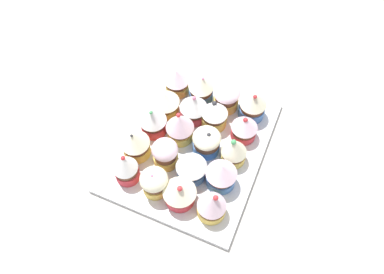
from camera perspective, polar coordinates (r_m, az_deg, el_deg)
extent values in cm
cube|color=beige|center=(86.08, 0.00, -1.99)|extent=(180.00, 180.00, 3.00)
cube|color=silver|center=(84.26, 0.00, -1.29)|extent=(37.94, 31.44, 1.20)
cylinder|color=#EFC651|center=(91.66, -2.29, 7.61)|extent=(5.54, 5.54, 2.41)
cylinder|color=brown|center=(90.14, -2.33, 8.41)|extent=(4.94, 4.94, 1.53)
cone|color=silver|center=(88.36, -2.39, 9.38)|extent=(6.05, 6.05, 3.15)
cylinder|color=#EFC651|center=(88.10, -4.06, 4.51)|extent=(6.17, 6.17, 2.33)
cylinder|color=brown|center=(86.69, -4.13, 5.20)|extent=(5.52, 5.52, 1.19)
cone|color=#F4EDC6|center=(85.11, -4.21, 6.00)|extent=(6.74, 6.74, 2.80)
cylinder|color=#D1333D|center=(84.94, -5.94, 1.45)|extent=(5.81, 5.81, 2.68)
cylinder|color=brown|center=(83.23, -6.07, 2.23)|extent=(5.24, 5.24, 1.44)
cone|color=white|center=(81.06, -6.24, 3.27)|extent=(6.22, 6.22, 3.84)
sphere|color=#4CB266|center=(79.34, -6.35, 3.75)|extent=(0.77, 0.77, 0.77)
cylinder|color=#EFC651|center=(82.40, -8.48, -1.90)|extent=(5.96, 5.96, 2.67)
cylinder|color=brown|center=(80.58, -8.67, -1.15)|extent=(5.52, 5.52, 1.59)
cone|color=#F4EDC6|center=(78.53, -8.90, -0.25)|extent=(6.33, 6.33, 3.25)
sphere|color=#333338|center=(77.19, -9.31, 0.21)|extent=(0.60, 0.60, 0.60)
cylinder|color=#D1333D|center=(79.88, -9.91, -5.58)|extent=(5.21, 5.21, 2.72)
cylinder|color=brown|center=(78.03, -10.13, -4.90)|extent=(4.81, 4.81, 1.47)
cone|color=white|center=(75.83, -10.42, -4.04)|extent=(5.23, 5.23, 3.57)
sphere|color=red|center=(74.58, -10.60, -3.21)|extent=(0.98, 0.98, 0.98)
cylinder|color=#477AC6|center=(90.07, 1.40, 6.54)|extent=(5.72, 5.72, 2.69)
cylinder|color=brown|center=(88.46, 1.42, 7.37)|extent=(5.36, 5.36, 1.43)
cone|color=#F4EDC6|center=(86.73, 1.46, 8.30)|extent=(5.81, 5.81, 3.06)
sphere|color=pink|center=(85.72, 1.74, 8.97)|extent=(0.67, 0.67, 0.67)
cylinder|color=#D1333D|center=(86.80, 0.24, 3.61)|extent=(6.20, 6.20, 2.46)
cylinder|color=brown|center=(85.28, 0.25, 4.34)|extent=(5.64, 5.64, 1.27)
cone|color=white|center=(83.28, 0.26, 5.34)|extent=(6.39, 6.39, 3.70)
sphere|color=pink|center=(81.86, 0.34, 6.01)|extent=(0.90, 0.90, 0.90)
cylinder|color=#EFC651|center=(83.66, -1.81, 0.48)|extent=(5.73, 5.73, 2.59)
cylinder|color=brown|center=(81.97, -1.85, 1.23)|extent=(5.10, 5.10, 1.43)
cone|color=silver|center=(79.78, -1.90, 2.26)|extent=(6.26, 6.26, 3.83)
sphere|color=red|center=(78.71, -2.11, 3.38)|extent=(0.98, 0.98, 0.98)
cylinder|color=#EFC651|center=(80.66, -4.05, -3.33)|extent=(5.40, 5.40, 2.54)
cylinder|color=brown|center=(78.88, -4.14, -2.63)|extent=(4.85, 4.85, 1.51)
ellipsoid|color=silver|center=(77.24, -4.22, -1.95)|extent=(5.59, 5.59, 3.80)
cylinder|color=#EFC651|center=(77.96, -5.68, -7.63)|extent=(5.22, 5.22, 2.43)
cylinder|color=brown|center=(76.25, -5.80, -7.06)|extent=(4.65, 4.65, 1.35)
ellipsoid|color=#F4EDC6|center=(74.65, -5.91, -6.49)|extent=(5.76, 5.76, 3.65)
sphere|color=pink|center=(73.09, -6.17, -5.97)|extent=(0.66, 0.66, 0.66)
cylinder|color=#EFC651|center=(88.90, 5.21, 5.29)|extent=(5.87, 5.87, 2.73)
cylinder|color=brown|center=(87.26, 5.32, 6.11)|extent=(5.19, 5.19, 1.42)
ellipsoid|color=silver|center=(85.98, 5.40, 6.78)|extent=(6.21, 6.21, 3.10)
cylinder|color=#EFC651|center=(85.75, 3.41, 2.60)|extent=(5.88, 5.88, 2.71)
cylinder|color=brown|center=(84.02, 3.48, 3.41)|extent=(5.20, 5.20, 1.51)
cone|color=white|center=(82.26, 3.56, 4.27)|extent=(5.96, 5.96, 2.83)
sphere|color=#333338|center=(81.67, 3.48, 5.19)|extent=(1.11, 1.11, 1.11)
cylinder|color=#477AC6|center=(82.13, 2.24, -1.37)|extent=(6.03, 6.03, 2.47)
cylinder|color=brown|center=(80.48, 2.29, -0.68)|extent=(5.66, 5.66, 1.35)
ellipsoid|color=#F4EDC6|center=(79.09, 2.33, -0.07)|extent=(6.19, 6.19, 3.21)
sphere|color=#333338|center=(77.59, 2.53, 0.18)|extent=(0.95, 0.95, 0.95)
cylinder|color=#477AC6|center=(79.05, -0.09, -5.40)|extent=(6.20, 6.20, 2.40)
cylinder|color=brown|center=(77.37, -0.10, -4.78)|extent=(5.52, 5.52, 1.36)
cone|color=white|center=(75.41, -0.10, -4.02)|extent=(6.55, 6.55, 3.06)
cylinder|color=#D1333D|center=(76.78, -1.87, -9.21)|extent=(6.17, 6.17, 2.32)
cylinder|color=brown|center=(75.06, -1.91, -8.67)|extent=(5.57, 5.57, 1.42)
cone|color=#F4EDC6|center=(72.99, -1.96, -7.97)|extent=(6.85, 6.85, 3.08)
sphere|color=red|center=(71.50, -1.90, -7.95)|extent=(1.10, 1.10, 1.10)
cylinder|color=#477AC6|center=(88.19, 9.13, 3.96)|extent=(6.12, 6.12, 2.70)
cylinder|color=brown|center=(86.50, 9.32, 4.77)|extent=(5.58, 5.58, 1.54)
cone|color=#F4EDC6|center=(84.60, 9.54, 5.74)|extent=(6.16, 6.16, 3.29)
sphere|color=red|center=(83.16, 9.68, 6.14)|extent=(0.93, 0.93, 0.93)
cylinder|color=#D1333D|center=(84.78, 7.89, 0.64)|extent=(5.69, 5.69, 2.24)
cylinder|color=brown|center=(83.36, 8.03, 1.27)|extent=(5.41, 5.41, 1.17)
cone|color=silver|center=(81.70, 8.20, 2.03)|extent=(5.91, 5.91, 2.83)
sphere|color=red|center=(80.74, 8.23, 2.61)|extent=(1.05, 1.05, 1.05)
cylinder|color=#EFC651|center=(81.27, 6.26, -3.14)|extent=(5.45, 5.45, 2.21)
cylinder|color=brown|center=(79.84, 6.37, -2.57)|extent=(5.00, 5.00, 1.07)
cone|color=#F4EDC6|center=(77.72, 6.54, -1.69)|extent=(5.54, 5.54, 3.84)
sphere|color=#4CB266|center=(76.14, 6.30, -1.06)|extent=(1.13, 1.13, 1.13)
cylinder|color=#477AC6|center=(78.44, 4.41, -6.52)|extent=(6.19, 6.19, 2.57)
cylinder|color=brown|center=(76.57, 4.52, -5.86)|extent=(5.60, 5.60, 1.59)
cone|color=silver|center=(74.48, 4.64, -5.08)|extent=(6.53, 6.53, 3.07)
cylinder|color=#EFC651|center=(75.77, 2.98, -11.10)|extent=(5.82, 5.82, 2.47)
cylinder|color=brown|center=(74.14, 3.04, -10.62)|extent=(5.52, 5.52, 1.02)
cone|color=silver|center=(71.94, 3.12, -9.95)|extent=(5.86, 5.86, 3.71)
sphere|color=red|center=(70.46, 3.66, -9.33)|extent=(1.07, 1.07, 1.07)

